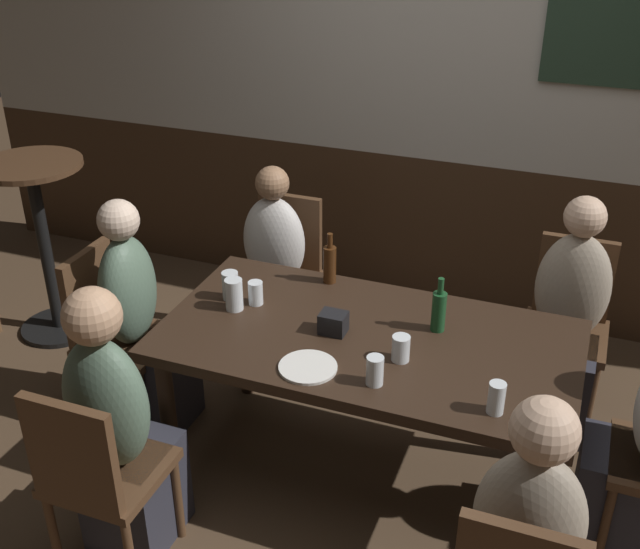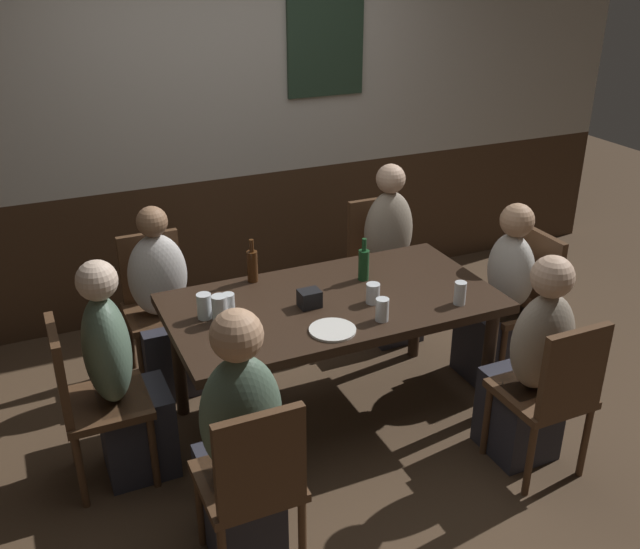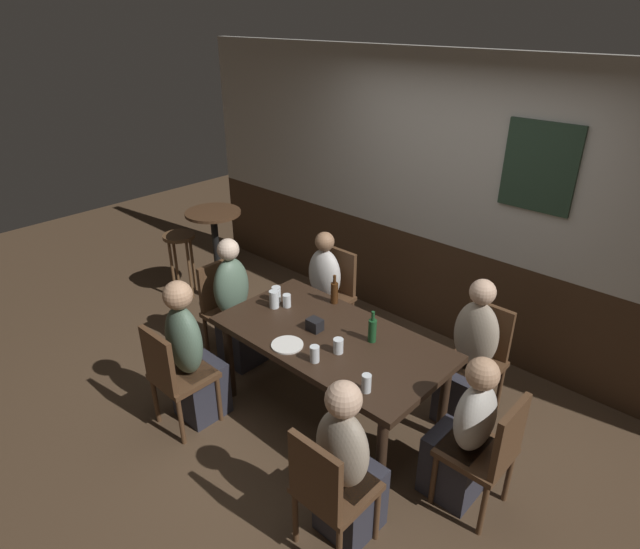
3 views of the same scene
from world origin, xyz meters
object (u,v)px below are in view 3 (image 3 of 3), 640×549
Objects in this scene: pint_glass_amber at (287,301)px; chair_left_near at (174,373)px; tumbler_water at (276,295)px; plate_white_large at (287,345)px; dining_table at (331,345)px; person_left_far at (321,299)px; chair_left_far at (333,290)px; beer_glass_tall at (274,300)px; person_left_near at (192,362)px; pint_glass_pale at (366,384)px; person_right_far at (469,363)px; person_head_west at (237,312)px; chair_right_near at (328,488)px; person_right_near at (347,472)px; side_bar_table at (217,251)px; bar_stool at (180,248)px; highball_clear at (338,346)px; chair_head_west at (225,305)px; condiment_caddy at (315,325)px; chair_head_east at (489,450)px; beer_bottle_green at (372,330)px; beer_bottle_brown at (334,292)px; pint_glass_stout at (315,355)px; person_head_east at (464,440)px; chair_right_far at (479,354)px.

chair_left_near is at bearing -102.76° from pint_glass_amber.
plate_white_large is at bearing -36.18° from tumbler_water.
dining_table is 1.05m from person_left_far.
beer_glass_tall is at bearing -80.43° from chair_left_far.
pint_glass_pale is at bearing 16.42° from person_left_near.
person_right_far is at bearing 79.92° from pint_glass_pale.
person_head_west reaches higher than chair_left_near.
chair_right_near and chair_left_near have the same top height.
person_left_near is at bearing 90.00° from chair_left_near.
person_left_near is (-1.51, -0.00, 0.03)m from person_right_near.
side_bar_table is (-2.65, 0.84, -0.18)m from pint_glass_pale.
person_left_far is 8.57× the size of tumbler_water.
chair_right_near is at bearing -36.02° from pint_glass_amber.
person_right_far is 1.63× the size of bar_stool.
person_left_far is at bearing -90.00° from chair_left_far.
chair_left_far is at bearing 131.04° from dining_table.
chair_left_far reaches higher than highball_clear.
person_left_near reaches higher than chair_left_near.
chair_head_west reaches higher than pint_glass_amber.
tumbler_water is at bearing 166.75° from highball_clear.
condiment_caddy is 2.01m from side_bar_table.
chair_head_east is 1.47m from plate_white_large.
beer_glass_tall is (0.15, -0.71, 0.34)m from person_left_far.
dining_table is at bearing 180.00° from chair_head_east.
person_left_far is at bearing 160.85° from chair_head_east.
beer_bottle_brown is (-0.57, 0.23, 0.00)m from beer_bottle_green.
chair_left_near is 1.01m from chair_head_west.
chair_head_west reaches higher than pint_glass_pale.
person_right_far is 1.23m from pint_glass_stout.
person_right_far reaches higher than highball_clear.
beer_glass_tall is at bearing -179.90° from person_head_east.
chair_right_far is 1.51m from chair_left_far.
pint_glass_stout is (-1.15, -0.31, 0.29)m from chair_head_east.
tumbler_water is 0.88m from pint_glass_stout.
chair_left_far is at bearing 67.66° from person_head_west.
chair_head_east is at bearing 0.99° from condiment_caddy.
chair_left_far is 7.16× the size of pint_glass_pale.
beer_glass_tall is at bearing 171.42° from highball_clear.
beer_bottle_brown is (0.45, 1.25, 0.34)m from chair_left_near.
pint_glass_pale is 0.54× the size of plate_white_large.
beer_bottle_brown is at bearing -162.85° from person_right_far.
chair_right_near is 1.09m from plate_white_large.
pint_glass_pale is (-0.18, -1.19, 0.30)m from chair_right_far.
pint_glass_stout is at bearing -121.92° from person_right_far.
person_head_east is (0.35, 0.71, -0.02)m from person_right_near.
pint_glass_stout is (-0.63, 0.56, 0.29)m from chair_right_near.
person_left_far is at bearing -179.91° from person_right_far.
chair_right_far is 1.22× the size of bar_stool.
chair_left_far is 2.06m from person_head_east.
beer_bottle_green is at bearing 120.27° from person_right_near.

